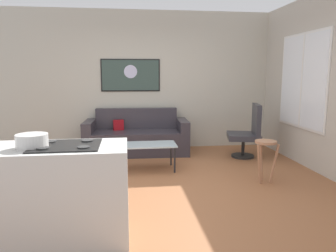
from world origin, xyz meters
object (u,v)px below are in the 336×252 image
Objects in this scene: couch at (137,138)px; mixing_bowl at (32,141)px; coffee_table at (148,146)px; bar_stool at (265,151)px; armchair at (248,132)px; wall_painting at (131,75)px.

couch is 3.53m from mixing_bowl.
bar_stool reaches higher than coffee_table.
couch is 2.02× the size of armchair.
couch reaches higher than bar_stool.
armchair is 0.84× the size of wall_painting.
armchair is 1.64× the size of bar_stool.
mixing_bowl is 0.23× the size of wall_painting.
bar_stool is 0.51× the size of wall_painting.
armchair is at bearing 16.70° from coffee_table.
couch is 3.31× the size of bar_stool.
coffee_table is at bearing -81.25° from wall_painting.
armchair is 3.61× the size of mixing_bowl.
armchair is at bearing 41.67° from mixing_bowl.
coffee_table is at bearing -82.58° from couch.
bar_stool is 3.11m from mixing_bowl.
couch is at bearing 97.42° from coffee_table.
couch reaches higher than coffee_table.
couch is 2.13m from armchair.
armchair is at bearing 78.52° from bar_stool.
mixing_bowl is (-1.01, -3.32, 0.66)m from couch.
coffee_table is 1.98m from armchair.
wall_painting reaches higher than armchair.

